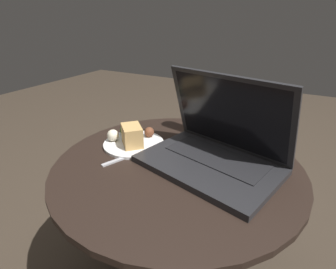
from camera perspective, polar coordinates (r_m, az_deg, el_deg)
name	(u,v)px	position (r m, az deg, el deg)	size (l,w,h in m)	color
table	(176,200)	(0.84, 1.85, -14.08)	(0.71, 0.71, 0.51)	#9E9EA3
laptop	(215,148)	(0.75, 10.29, -2.81)	(0.42, 0.33, 0.25)	#232326
beer_glass	(200,106)	(0.91, 7.09, 6.14)	(0.06, 0.06, 0.21)	#C6701E
snack_plate	(132,139)	(0.86, -7.89, -0.87)	(0.20, 0.20, 0.07)	white
fork	(132,155)	(0.81, -7.78, -4.40)	(0.08, 0.17, 0.00)	#B2B2B7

